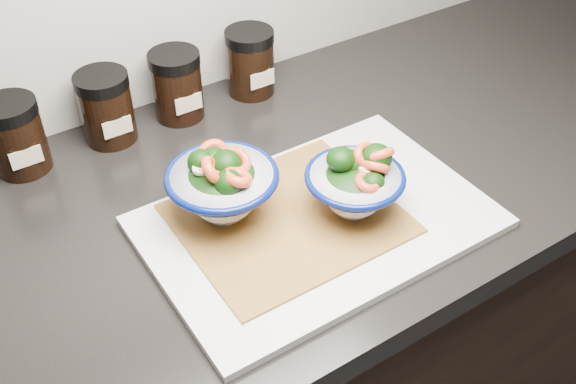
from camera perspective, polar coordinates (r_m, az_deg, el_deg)
countertop at (r=0.95m, az=-5.33°, el=-2.15°), size 3.50×0.60×0.04m
cutting_board at (r=0.91m, az=2.49°, el=-2.54°), size 0.45×0.30×0.01m
bamboo_mat at (r=0.90m, az=0.00°, el=-2.24°), size 0.28×0.24×0.00m
bowl_left at (r=0.88m, az=-5.58°, el=0.55°), size 0.15×0.15×0.11m
bowl_right at (r=0.89m, az=5.72°, el=0.71°), size 0.13×0.13×0.10m
spice_jar_a at (r=1.05m, az=-22.03°, el=4.41°), size 0.08×0.08×0.11m
spice_jar_b at (r=1.07m, az=-15.12°, el=6.92°), size 0.08×0.08×0.11m
spice_jar_c at (r=1.10m, az=-9.38°, el=8.91°), size 0.08×0.08×0.11m
spice_jar_d at (r=1.15m, az=-3.21°, el=10.93°), size 0.08×0.08×0.11m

